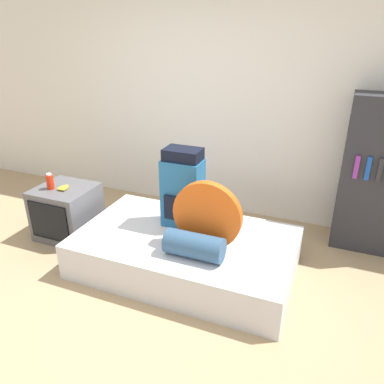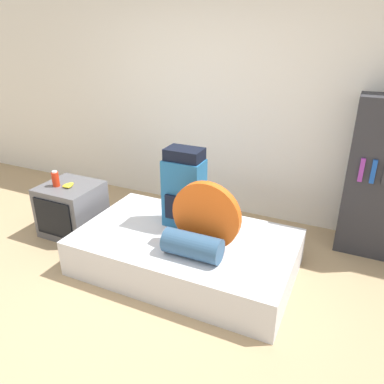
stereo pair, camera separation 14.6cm
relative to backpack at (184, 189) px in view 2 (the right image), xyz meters
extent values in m
plane|color=tan|center=(-0.14, -0.93, -0.72)|extent=(16.00, 16.00, 0.00)
cube|color=white|center=(-0.14, 1.17, 0.58)|extent=(8.00, 0.05, 2.60)
cube|color=silver|center=(0.11, -0.20, -0.54)|extent=(1.97, 1.18, 0.35)
cube|color=#23669E|center=(0.00, 0.00, -0.04)|extent=(0.36, 0.24, 0.65)
cube|color=black|center=(0.00, 0.01, 0.34)|extent=(0.34, 0.22, 0.11)
cube|color=black|center=(0.00, -0.13, -0.14)|extent=(0.25, 0.03, 0.23)
cylinder|color=#E05B19|center=(0.35, -0.28, -0.07)|extent=(0.60, 0.07, 0.60)
cylinder|color=#33567A|center=(0.31, -0.48, -0.26)|extent=(0.49, 0.21, 0.21)
cube|color=#5B5B60|center=(-1.31, -0.10, -0.44)|extent=(0.58, 0.55, 0.56)
cube|color=black|center=(-1.31, -0.38, -0.42)|extent=(0.47, 0.02, 0.40)
cylinder|color=red|center=(-1.42, -0.17, -0.08)|extent=(0.07, 0.07, 0.15)
cylinder|color=white|center=(-1.42, -0.17, 0.00)|extent=(0.05, 0.05, 0.02)
ellipsoid|color=yellow|center=(-1.30, -0.13, -0.14)|extent=(0.07, 0.14, 0.04)
ellipsoid|color=yellow|center=(-1.29, -0.13, -0.14)|extent=(0.06, 0.14, 0.04)
ellipsoid|color=yellow|center=(-1.28, -0.13, -0.14)|extent=(0.04, 0.13, 0.04)
ellipsoid|color=yellow|center=(-1.27, -0.13, -0.14)|extent=(0.06, 0.14, 0.04)
ellipsoid|color=yellow|center=(-1.27, -0.13, -0.14)|extent=(0.07, 0.14, 0.04)
cube|color=purple|center=(1.46, 0.69, 0.19)|extent=(0.04, 0.02, 0.22)
cube|color=#194CB2|center=(1.56, 0.69, 0.19)|extent=(0.04, 0.02, 0.22)
camera|label=1|loc=(1.28, -2.91, 1.40)|focal=35.00mm
camera|label=2|loc=(1.41, -2.85, 1.40)|focal=35.00mm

